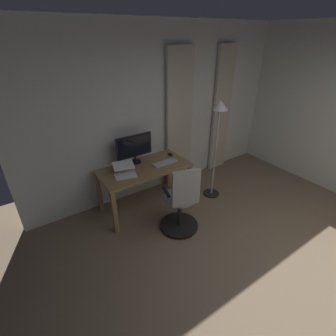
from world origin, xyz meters
TOP-DOWN VIEW (x-y plane):
  - ground_plane at (0.00, 0.00)m, footprint 7.40×7.40m
  - back_room_partition at (0.00, -2.85)m, footprint 4.84×0.10m
  - curtain_left_panel at (-1.30, -2.74)m, footprint 0.41×0.06m
  - curtain_right_panel at (-0.28, -2.74)m, footprint 0.52×0.06m
  - desk at (0.66, -2.36)m, footprint 1.38×0.68m
  - office_chair at (0.52, -1.57)m, footprint 0.56×0.56m
  - computer_monitor at (0.69, -2.58)m, footprint 0.59×0.18m
  - computer_keyboard at (0.32, -2.28)m, footprint 0.40×0.12m
  - laptop at (0.99, -2.31)m, footprint 0.36×0.36m
  - computer_mouse at (0.09, -2.47)m, footprint 0.06×0.10m
  - floor_lamp at (-0.48, -2.00)m, footprint 0.28×0.28m

SIDE VIEW (x-z plane):
  - ground_plane at x=0.00m, z-range 0.00..0.00m
  - office_chair at x=0.52m, z-range -0.04..1.03m
  - desk at x=0.66m, z-range 0.27..1.00m
  - computer_keyboard at x=0.32m, z-range 0.73..0.76m
  - computer_mouse at x=0.09m, z-range 0.73..0.77m
  - laptop at x=0.99m, z-range 0.71..0.86m
  - computer_monitor at x=0.69m, z-range 0.77..1.22m
  - curtain_left_panel at x=-1.30m, z-range 0.00..2.38m
  - curtain_right_panel at x=-0.28m, z-range 0.00..2.38m
  - floor_lamp at x=-0.48m, z-range 0.41..2.08m
  - back_room_partition at x=0.00m, z-range 0.00..2.74m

